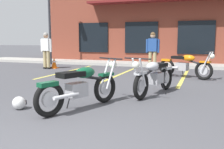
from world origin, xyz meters
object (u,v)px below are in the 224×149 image
at_px(motorcycle_silver_naked, 185,65).
at_px(traffic_cone, 54,63).
at_px(motorcycle_blue_standard, 154,76).
at_px(parking_lot_lamp_post, 48,3).
at_px(motorcycle_foreground_classic, 81,86).
at_px(helmet_on_pavement, 19,103).
at_px(person_in_shorts_foreground, 153,49).
at_px(person_by_back_row, 46,48).

relative_size(motorcycle_silver_naked, traffic_cone, 3.73).
xyz_separation_m(motorcycle_blue_standard, parking_lot_lamp_post, (-6.80, 5.78, 2.79)).
bearing_deg(motorcycle_foreground_classic, helmet_on_pavement, -158.31).
xyz_separation_m(helmet_on_pavement, traffic_cone, (-3.26, 6.49, 0.13)).
height_order(person_in_shorts_foreground, traffic_cone, person_in_shorts_foreground).
relative_size(motorcycle_foreground_classic, person_by_back_row, 1.19).
bearing_deg(traffic_cone, person_by_back_row, -124.31).
height_order(person_by_back_row, parking_lot_lamp_post, parking_lot_lamp_post).
height_order(motorcycle_foreground_classic, parking_lot_lamp_post, parking_lot_lamp_post).
height_order(traffic_cone, parking_lot_lamp_post, parking_lot_lamp_post).
bearing_deg(helmet_on_pavement, motorcycle_foreground_classic, 21.69).
relative_size(motorcycle_foreground_classic, person_in_shorts_foreground, 1.19).
relative_size(motorcycle_blue_standard, parking_lot_lamp_post, 0.41).
bearing_deg(motorcycle_silver_naked, motorcycle_foreground_classic, -108.34).
height_order(motorcycle_foreground_classic, person_by_back_row, person_by_back_row).
height_order(motorcycle_foreground_classic, traffic_cone, motorcycle_foreground_classic).
height_order(motorcycle_foreground_classic, person_in_shorts_foreground, person_in_shorts_foreground).
bearing_deg(person_in_shorts_foreground, person_by_back_row, -167.46).
height_order(motorcycle_silver_naked, helmet_on_pavement, motorcycle_silver_naked).
xyz_separation_m(traffic_cone, parking_lot_lamp_post, (-1.27, 1.58, 2.99)).
xyz_separation_m(motorcycle_silver_naked, traffic_cone, (-6.05, 1.07, -0.20)).
bearing_deg(motorcycle_silver_naked, person_in_shorts_foreground, 129.71).
height_order(person_in_shorts_foreground, person_by_back_row, same).
distance_m(person_in_shorts_foreground, helmet_on_pavement, 7.40).
bearing_deg(motorcycle_silver_naked, traffic_cone, 169.93).
bearing_deg(traffic_cone, helmet_on_pavement, -63.31).
relative_size(helmet_on_pavement, parking_lot_lamp_post, 0.05).
bearing_deg(motorcycle_blue_standard, helmet_on_pavement, -134.69).
height_order(helmet_on_pavement, parking_lot_lamp_post, parking_lot_lamp_post).
relative_size(motorcycle_foreground_classic, parking_lot_lamp_post, 0.40).
bearing_deg(parking_lot_lamp_post, helmet_on_pavement, -60.67).
bearing_deg(person_in_shorts_foreground, motorcycle_foreground_classic, -91.09).
bearing_deg(motorcycle_silver_naked, person_by_back_row, 172.96).
relative_size(motorcycle_foreground_classic, motorcycle_blue_standard, 0.97).
distance_m(motorcycle_blue_standard, person_by_back_row, 6.95).
distance_m(motorcycle_silver_naked, traffic_cone, 6.14).
distance_m(helmet_on_pavement, traffic_cone, 7.26).
bearing_deg(helmet_on_pavement, parking_lot_lamp_post, 119.33).
bearing_deg(motorcycle_blue_standard, motorcycle_foreground_classic, -121.52).
bearing_deg(helmet_on_pavement, person_in_shorts_foreground, 80.06).
distance_m(motorcycle_foreground_classic, motorcycle_blue_standard, 2.16).
height_order(motorcycle_silver_naked, motorcycle_blue_standard, same).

